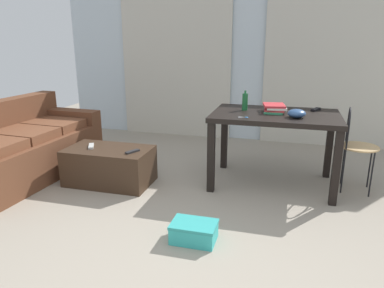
{
  "coord_description": "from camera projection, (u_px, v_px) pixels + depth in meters",
  "views": [
    {
      "loc": [
        0.64,
        -1.91,
        1.51
      ],
      "look_at": [
        -0.33,
        1.63,
        0.42
      ],
      "focal_mm": 33.55,
      "sensor_mm": 36.0,
      "label": 1
    }
  ],
  "objects": [
    {
      "name": "craft_table",
      "position": [
        275.0,
        123.0,
        3.69
      ],
      "size": [
        1.28,
        0.83,
        0.77
      ],
      "color": "black",
      "rests_on": "ground"
    },
    {
      "name": "tv_remote_on_table",
      "position": [
        316.0,
        109.0,
        3.79
      ],
      "size": [
        0.11,
        0.15,
        0.02
      ],
      "primitive_type": "cube",
      "rotation": [
        0.0,
        0.0,
        -0.47
      ],
      "color": "black",
      "rests_on": "craft_table"
    },
    {
      "name": "wire_chair",
      "position": [
        354.0,
        139.0,
        3.58
      ],
      "size": [
        0.37,
        0.38,
        0.86
      ],
      "color": "tan",
      "rests_on": "ground"
    },
    {
      "name": "couch",
      "position": [
        19.0,
        149.0,
        4.0
      ],
      "size": [
        0.98,
        1.89,
        0.83
      ],
      "color": "brown",
      "rests_on": "ground"
    },
    {
      "name": "curtains",
      "position": [
        247.0,
        70.0,
        5.27
      ],
      "size": [
        3.94,
        0.03,
        2.11
      ],
      "color": "beige",
      "rests_on": "ground"
    },
    {
      "name": "scissors",
      "position": [
        245.0,
        117.0,
        3.46
      ],
      "size": [
        0.1,
        0.05,
        0.0
      ],
      "color": "#9EA0A5",
      "rests_on": "craft_table"
    },
    {
      "name": "tv_remote_primary",
      "position": [
        132.0,
        152.0,
        3.66
      ],
      "size": [
        0.11,
        0.16,
        0.02
      ],
      "primitive_type": "cube",
      "rotation": [
        0.0,
        0.0,
        -0.46
      ],
      "color": "#232326",
      "rests_on": "coffee_table"
    },
    {
      "name": "book_stack",
      "position": [
        275.0,
        108.0,
        3.71
      ],
      "size": [
        0.26,
        0.31,
        0.08
      ],
      "color": "#2D7F56",
      "rests_on": "craft_table"
    },
    {
      "name": "shoebox",
      "position": [
        194.0,
        232.0,
        2.76
      ],
      "size": [
        0.35,
        0.24,
        0.15
      ],
      "color": "#33B2AD",
      "rests_on": "ground"
    },
    {
      "name": "tv_remote_secondary",
      "position": [
        91.0,
        146.0,
        3.84
      ],
      "size": [
        0.12,
        0.18,
        0.02
      ],
      "primitive_type": "cube",
      "rotation": [
        0.0,
        0.0,
        0.47
      ],
      "color": "#B7B7B2",
      "rests_on": "coffee_table"
    },
    {
      "name": "wall_back",
      "position": [
        248.0,
        56.0,
        5.29
      ],
      "size": [
        5.77,
        0.1,
        2.5
      ],
      "primitive_type": "cube",
      "color": "silver",
      "rests_on": "ground"
    },
    {
      "name": "ground_plane",
      "position": [
        217.0,
        193.0,
        3.63
      ],
      "size": [
        8.55,
        8.55,
        0.0
      ],
      "primitive_type": "plane",
      "color": "gray"
    },
    {
      "name": "bottle_near",
      "position": [
        245.0,
        102.0,
        3.79
      ],
      "size": [
        0.06,
        0.06,
        0.21
      ],
      "color": "#195B2D",
      "rests_on": "craft_table"
    },
    {
      "name": "coffee_table",
      "position": [
        110.0,
        166.0,
        3.84
      ],
      "size": [
        0.9,
        0.52,
        0.39
      ],
      "color": "#382619",
      "rests_on": "ground"
    },
    {
      "name": "bowl",
      "position": [
        297.0,
        113.0,
        3.45
      ],
      "size": [
        0.17,
        0.17,
        0.08
      ],
      "primitive_type": "ellipsoid",
      "color": "#2D4C7A",
      "rests_on": "craft_table"
    }
  ]
}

